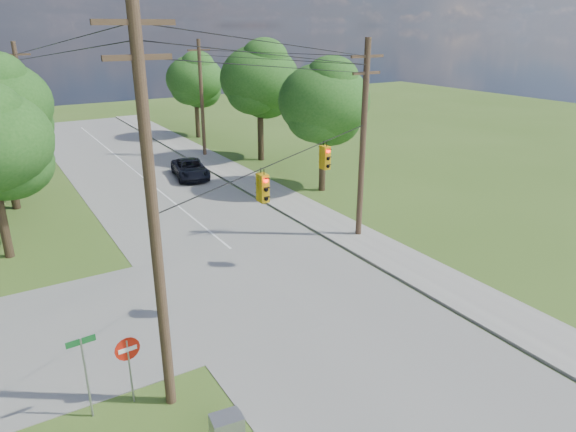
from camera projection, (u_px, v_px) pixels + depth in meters
ground at (302, 361)px, 17.96m from camera, size 140.00×140.00×0.00m
main_road at (279, 288)px, 22.93m from camera, size 10.00×100.00×0.03m
sidewalk_east at (392, 254)px, 26.18m from camera, size 2.60×100.00×0.12m
pole_sw at (153, 215)px, 13.87m from camera, size 2.00×0.32×12.00m
pole_ne at (363, 139)px, 26.79m from camera, size 2.00×0.32×10.50m
pole_north_e at (202, 98)px, 44.53m from camera, size 2.00×0.32×10.00m
pole_north_w at (25, 111)px, 37.76m from camera, size 2.00×0.32×10.00m
power_lines at (200, 67)px, 24.74m from camera, size 13.93×29.62×4.93m
traffic_signals at (297, 171)px, 20.83m from camera, size 4.91×3.27×1.05m
tree_e_near at (324, 101)px, 34.44m from camera, size 6.20×6.20×8.81m
tree_e_mid at (260, 79)px, 42.46m from camera, size 6.60×6.60×9.64m
tree_e_far at (195, 79)px, 51.93m from camera, size 5.80×5.80×8.32m
car_main_north at (190, 169)px, 39.31m from camera, size 3.13×5.33×1.39m
do_not_enter_sign at (128, 356)px, 15.44m from camera, size 0.77×0.10×2.31m
street_name_sign at (85, 368)px, 14.82m from camera, size 0.82×0.08×2.74m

